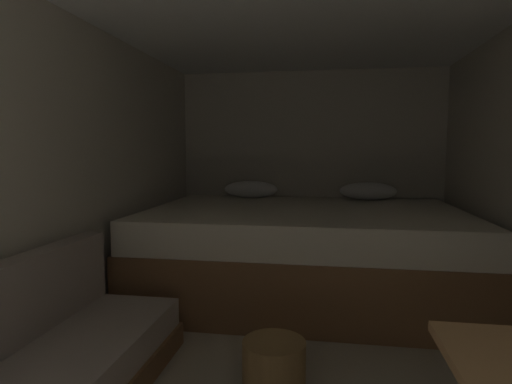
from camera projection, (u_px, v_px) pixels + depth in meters
The scene contains 5 objects.
ground_plane at pixel (289, 384), 2.16m from camera, with size 6.66×6.66×0.00m, color #A39984.
wall_back at pixel (310, 169), 4.38m from camera, with size 2.73×0.05×1.97m, color beige.
wall_left at pixel (41, 186), 2.28m from camera, with size 0.05×4.66×1.97m, color beige.
bed at pixel (304, 250), 3.51m from camera, with size 2.51×1.77×0.88m.
wicker_basket at pixel (274, 364), 2.11m from camera, with size 0.32×0.32×0.24m.
Camera 1 is at (0.17, -0.29, 1.18)m, focal length 29.93 mm.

